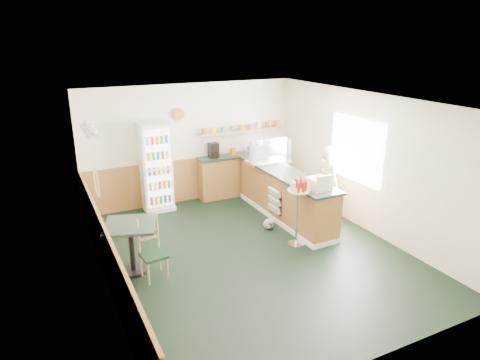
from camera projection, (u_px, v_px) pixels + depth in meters
ground at (252, 252)px, 7.66m from camera, size 6.00×6.00×0.00m
room_envelope at (223, 162)px, 7.70m from camera, size 5.04×6.02×2.72m
service_counter at (285, 197)px, 8.99m from camera, size 0.68×3.01×1.01m
back_counter at (242, 172)px, 10.36m from camera, size 2.24×0.42×1.69m
drinks_fridge at (156, 167)px, 9.29m from camera, size 0.64×0.54×1.96m
display_case at (268, 152)px, 9.38m from camera, size 0.93×0.49×0.53m
cash_register at (319, 184)px, 7.83m from camera, size 0.37×0.39×0.21m
shopkeeper at (328, 184)px, 8.75m from camera, size 0.41×0.55×1.60m
condiment_stand at (298, 202)px, 7.69m from camera, size 0.40×0.40×1.25m
newspaper_rack at (274, 201)px, 8.70m from camera, size 0.09×0.43×0.52m
cafe_table at (131, 238)px, 6.85m from camera, size 0.99×0.99×0.86m
cafe_chair at (152, 246)px, 6.77m from camera, size 0.41×0.41×1.00m
dog_doorstop at (269, 224)px, 8.55m from camera, size 0.21×0.27×0.25m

